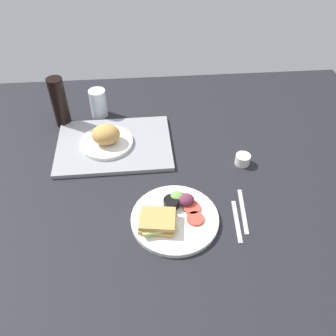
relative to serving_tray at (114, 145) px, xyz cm
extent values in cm
cube|color=black|center=(18.02, -21.47, -2.30)|extent=(190.00, 150.00, 3.00)
cube|color=gray|center=(0.00, 0.00, 0.00)|extent=(45.44, 33.60, 1.60)
cylinder|color=white|center=(-2.79, 0.00, 1.50)|extent=(20.76, 20.76, 1.40)
ellipsoid|color=tan|center=(-2.59, -0.58, 5.93)|extent=(10.93, 9.44, 7.45)
cylinder|color=white|center=(20.52, -39.10, 0.00)|extent=(28.45, 28.45, 1.60)
cube|color=tan|center=(14.83, -41.66, 1.50)|extent=(12.63, 11.08, 1.40)
cube|color=#B2C66B|center=(14.83, -41.66, 2.70)|extent=(12.23, 10.55, 1.00)
cube|color=tan|center=(14.83, -41.66, 3.90)|extent=(12.14, 10.44, 1.40)
cylinder|color=#D14738|center=(26.92, -40.53, 1.20)|extent=(5.60, 5.60, 0.80)
cylinder|color=#D14738|center=(26.49, -35.97, 1.20)|extent=(5.60, 5.60, 0.80)
cylinder|color=black|center=(19.81, -34.12, 2.30)|extent=(5.20, 5.20, 3.00)
cylinder|color=#EFEACC|center=(19.81, -34.12, 3.40)|extent=(4.26, 4.26, 0.60)
ellipsoid|color=#729E4C|center=(21.94, -32.27, 2.60)|extent=(6.00, 4.80, 3.60)
ellipsoid|color=#6B2D47|center=(24.50, -33.41, 2.60)|extent=(6.00, 4.80, 3.60)
cylinder|color=silver|center=(-6.83, 22.53, 5.28)|extent=(7.23, 7.23, 12.15)
cylinder|color=black|center=(-21.76, 17.00, 10.00)|extent=(6.40, 6.40, 21.59)
cylinder|color=silver|center=(48.58, -14.08, 1.20)|extent=(5.60, 5.60, 4.00)
cube|color=#B7B7BC|center=(40.52, -41.10, -0.55)|extent=(2.79, 17.06, 0.50)
cube|color=#B7B7BC|center=(43.52, -37.10, -0.55)|extent=(3.35, 19.04, 0.50)
camera|label=1|loc=(12.30, -111.47, 92.05)|focal=38.46mm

